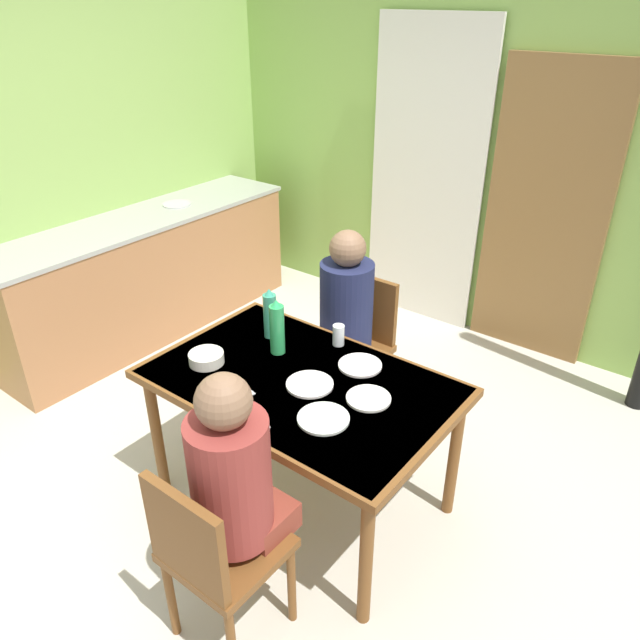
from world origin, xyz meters
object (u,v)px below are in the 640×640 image
Objects in this scene: water_bottle_green_near at (270,314)px; person_near_diner at (233,475)px; water_bottle_green_far at (277,328)px; serving_bowl_center at (206,358)px; chair_near_diner at (213,553)px; dining_table at (301,392)px; kitchen_counter at (147,274)px; chair_far_diner at (357,340)px; person_far_diner at (345,306)px.

person_near_diner is at bearing -55.53° from water_bottle_green_near.
serving_bowl_center is at bearing -125.81° from water_bottle_green_far.
chair_near_diner is at bearing -59.25° from water_bottle_green_near.
chair_near_diner is 5.12× the size of serving_bowl_center.
water_bottle_green_far is at bearing 117.18° from chair_near_diner.
dining_table is at bearing -26.48° from water_bottle_green_far.
water_bottle_green_near reaches higher than serving_bowl_center.
water_bottle_green_near reaches higher than dining_table.
kitchen_counter is 2.76× the size of chair_near_diner.
chair_near_diner and chair_far_diner have the same top height.
water_bottle_green_far is at bearing 121.06° from person_near_diner.
person_far_diner is at bearing 108.85° from person_near_diner.
person_far_diner is at bearing 108.50° from dining_table.
dining_table is at bearing 20.27° from serving_bowl_center.
water_bottle_green_near reaches higher than chair_near_diner.
person_far_diner is at bearing -1.05° from kitchen_counter.
chair_near_diner is 1.11m from water_bottle_green_far.
kitchen_counter is at bearing 146.75° from chair_near_diner.
chair_near_diner is 1.57m from person_far_diner.
kitchen_counter is at bearing 163.98° from water_bottle_green_near.
chair_far_diner is (-0.46, 1.61, 0.00)m from chair_near_diner.
person_far_diner is 2.81× the size of water_bottle_green_near.
person_near_diner is 1.00× the size of person_far_diner.
chair_far_diner is at bearing 105.53° from dining_table.
kitchen_counter is 3.12× the size of person_near_diner.
water_bottle_green_far is (1.82, -0.58, 0.43)m from kitchen_counter.
dining_table is 5.18× the size of water_bottle_green_near.
chair_near_diner is at bearing -62.82° from water_bottle_green_far.
serving_bowl_center is (1.62, -0.87, 0.32)m from kitchen_counter.
water_bottle_green_near is 0.16m from water_bottle_green_far.
chair_far_diner reaches higher than dining_table.
water_bottle_green_far is (0.13, -0.10, 0.01)m from water_bottle_green_near.
person_far_diner is (-0.46, 1.47, 0.28)m from chair_near_diner.
person_far_diner is at bearing 88.00° from water_bottle_green_far.
chair_far_diner is at bearing 88.40° from water_bottle_green_far.
dining_table is 1.84× the size of person_far_diner.
chair_near_diner is at bearing 107.21° from person_far_diner.
kitchen_counter is at bearing 3.18° from chair_far_diner.
kitchen_counter is 3.12× the size of person_far_diner.
serving_bowl_center is (-0.23, -0.83, -0.01)m from person_far_diner.
water_bottle_green_far is (-0.24, 0.12, 0.21)m from dining_table.
person_far_diner is at bearing 90.00° from chair_far_diner.
water_bottle_green_near is 1.61× the size of serving_bowl_center.
water_bottle_green_far reaches higher than chair_far_diner.
person_near_diner reaches higher than kitchen_counter.
chair_near_diner is 1.13× the size of person_far_diner.
person_far_diner reaches higher than kitchen_counter.
water_bottle_green_near is at bearing 78.97° from serving_bowl_center.
person_near_diner is (0.46, -1.47, 0.28)m from chair_far_diner.
chair_far_diner is 2.98× the size of water_bottle_green_far.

